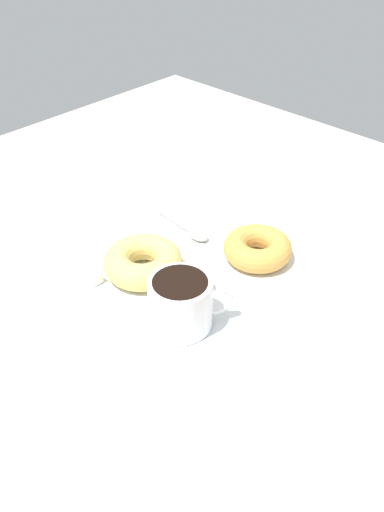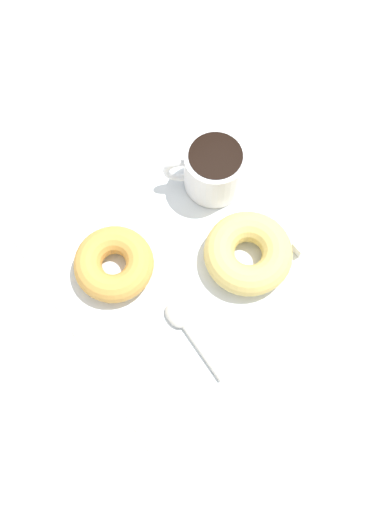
{
  "view_description": "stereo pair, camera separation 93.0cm",
  "coord_description": "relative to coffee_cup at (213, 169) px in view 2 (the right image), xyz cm",
  "views": [
    {
      "loc": [
        -45.28,
        -45.86,
        50.96
      ],
      "look_at": [
        2.43,
        -0.68,
        2.3
      ],
      "focal_mm": 40.0,
      "sensor_mm": 36.0,
      "label": 1
    },
    {
      "loc": [
        18.65,
        19.19,
        69.37
      ],
      "look_at": [
        2.43,
        -0.68,
        2.3
      ],
      "focal_mm": 40.0,
      "sensor_mm": 36.0,
      "label": 2
    }
  ],
  "objects": [
    {
      "name": "sugar_cube",
      "position": [
        -2.41,
        14.75,
        -2.78
      ],
      "size": [
        1.68,
        1.68,
        1.68
      ],
      "primitive_type": "cube",
      "color": "white",
      "rests_on": "napkin"
    },
    {
      "name": "coffee_cup",
      "position": [
        0.0,
        0.0,
        0.0
      ],
      "size": [
        9.78,
        8.49,
        6.96
      ],
      "color": "white",
      "rests_on": "napkin"
    },
    {
      "name": "spoon",
      "position": [
        15.74,
        13.03,
        -3.21
      ],
      "size": [
        2.71,
        11.55,
        0.9
      ],
      "color": "#B7B2A8",
      "rests_on": "napkin"
    },
    {
      "name": "donut_far",
      "position": [
        17.76,
        1.79,
        -1.83
      ],
      "size": [
        10.15,
        10.15,
        3.57
      ],
      "primitive_type": "torus",
      "color": "gold",
      "rests_on": "napkin"
    },
    {
      "name": "napkin",
      "position": [
        9.51,
        7.24,
        -3.77
      ],
      "size": [
        37.33,
        37.33,
        0.3
      ],
      "primitive_type": "cube",
      "rotation": [
        0.0,
        0.0,
        -0.07
      ],
      "color": "white",
      "rests_on": "ground_plane"
    },
    {
      "name": "ground_plane",
      "position": [
        7.07,
        7.91,
        -4.92
      ],
      "size": [
        120.0,
        120.0,
        2.0
      ],
      "primitive_type": "cube",
      "color": "beige"
    },
    {
      "name": "donut_near_cup",
      "position": [
        3.76,
        11.42,
        -1.65
      ],
      "size": [
        11.3,
        11.3,
        3.93
      ],
      "primitive_type": "torus",
      "color": "#E5C66B",
      "rests_on": "napkin"
    }
  ]
}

